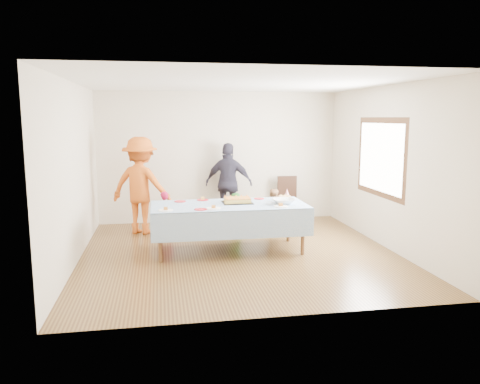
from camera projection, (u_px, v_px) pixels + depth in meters
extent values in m
plane|color=#442713|center=(239.00, 253.00, 7.58)|extent=(5.00, 5.00, 0.00)
cube|color=beige|center=(219.00, 157.00, 9.80)|extent=(5.00, 0.04, 2.70)
cube|color=beige|center=(279.00, 196.00, 4.93)|extent=(5.00, 0.04, 2.70)
cube|color=beige|center=(74.00, 173.00, 6.94)|extent=(0.04, 5.00, 2.70)
cube|color=beige|center=(387.00, 167.00, 7.78)|extent=(0.04, 5.00, 2.70)
cube|color=white|center=(239.00, 83.00, 7.15)|extent=(5.00, 5.00, 0.04)
cube|color=#472B16|center=(380.00, 157.00, 7.95)|extent=(0.03, 1.75, 1.35)
cylinder|color=brown|center=(160.00, 239.00, 7.05)|extent=(0.06, 0.06, 0.73)
cylinder|color=brown|center=(303.00, 232.00, 7.43)|extent=(0.06, 0.06, 0.73)
cylinder|color=brown|center=(160.00, 226.00, 7.87)|extent=(0.06, 0.06, 0.73)
cylinder|color=brown|center=(288.00, 221.00, 8.24)|extent=(0.06, 0.06, 0.73)
cube|color=brown|center=(229.00, 206.00, 7.59)|extent=(2.40, 1.00, 0.04)
cube|color=white|center=(229.00, 205.00, 7.58)|extent=(2.50, 1.10, 0.01)
cube|color=black|center=(237.00, 202.00, 7.70)|extent=(0.48, 0.37, 0.01)
cube|color=#EEDD5A|center=(237.00, 200.00, 7.69)|extent=(0.41, 0.31, 0.06)
cube|color=#B55B29|center=(237.00, 198.00, 7.68)|extent=(0.41, 0.31, 0.01)
cylinder|color=black|center=(284.00, 200.00, 7.93)|extent=(0.30, 0.30, 0.02)
sphere|color=tan|center=(289.00, 197.00, 7.94)|extent=(0.07, 0.07, 0.07)
sphere|color=tan|center=(285.00, 197.00, 8.00)|extent=(0.07, 0.07, 0.07)
sphere|color=tan|center=(281.00, 197.00, 7.98)|extent=(0.07, 0.07, 0.07)
sphere|color=tan|center=(280.00, 197.00, 7.91)|extent=(0.07, 0.07, 0.07)
sphere|color=tan|center=(283.00, 198.00, 7.85)|extent=(0.07, 0.07, 0.07)
sphere|color=tan|center=(287.00, 198.00, 7.86)|extent=(0.07, 0.07, 0.07)
sphere|color=tan|center=(284.00, 197.00, 7.92)|extent=(0.07, 0.07, 0.07)
imported|color=silver|center=(283.00, 201.00, 7.60)|extent=(0.36, 0.36, 0.09)
cone|color=white|center=(287.00, 193.00, 8.14)|extent=(0.10, 0.10, 0.17)
cylinder|color=red|center=(180.00, 201.00, 7.80)|extent=(0.19, 0.19, 0.01)
cylinder|color=red|center=(203.00, 200.00, 7.95)|extent=(0.20, 0.20, 0.01)
cylinder|color=red|center=(230.00, 199.00, 7.99)|extent=(0.19, 0.19, 0.01)
cylinder|color=red|center=(259.00, 199.00, 8.07)|extent=(0.17, 0.17, 0.01)
cylinder|color=red|center=(201.00, 209.00, 7.13)|extent=(0.20, 0.20, 0.01)
cylinder|color=white|center=(166.00, 210.00, 7.05)|extent=(0.22, 0.22, 0.01)
cylinder|color=white|center=(214.00, 208.00, 7.20)|extent=(0.23, 0.23, 0.01)
cylinder|color=white|center=(281.00, 206.00, 7.37)|extent=(0.23, 0.23, 0.01)
cylinder|color=black|center=(282.00, 214.00, 9.57)|extent=(0.04, 0.04, 0.42)
cylinder|color=black|center=(299.00, 214.00, 9.62)|extent=(0.04, 0.04, 0.42)
cylinder|color=black|center=(279.00, 211.00, 9.92)|extent=(0.04, 0.04, 0.42)
cylinder|color=black|center=(295.00, 210.00, 9.96)|extent=(0.04, 0.04, 0.42)
cube|color=black|center=(289.00, 201.00, 9.73)|extent=(0.43, 0.43, 0.05)
cube|color=black|center=(287.00, 188.00, 9.87)|extent=(0.41, 0.06, 0.49)
imported|color=#B41643|center=(165.00, 214.00, 8.61)|extent=(0.31, 0.21, 0.84)
imported|color=#286521|center=(236.00, 212.00, 8.94)|extent=(0.43, 0.35, 0.76)
imported|color=tan|center=(273.00, 211.00, 8.78)|extent=(0.49, 0.42, 0.86)
imported|color=#C55618|center=(141.00, 186.00, 8.76)|extent=(1.35, 1.09, 1.82)
imported|color=#2D2B3C|center=(229.00, 183.00, 9.61)|extent=(1.05, 0.71, 1.66)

